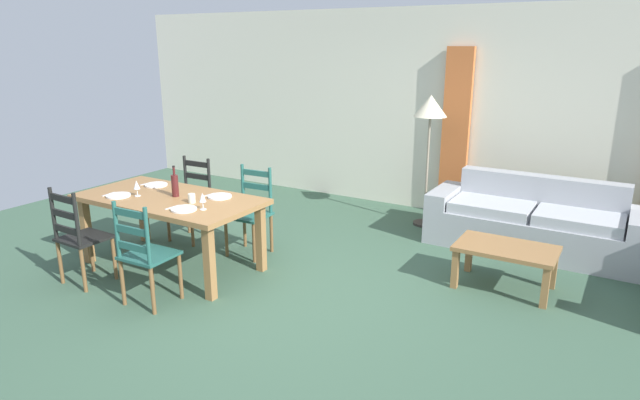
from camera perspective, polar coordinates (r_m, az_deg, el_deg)
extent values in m
cube|color=#3A5944|center=(5.15, -4.22, -9.76)|extent=(9.60, 9.60, 0.02)
cube|color=beige|center=(7.62, 10.09, 9.25)|extent=(9.60, 0.16, 2.70)
cube|color=#CA6732|center=(7.33, 14.06, 6.77)|extent=(0.35, 0.08, 2.20)
cube|color=olive|center=(5.67, -15.58, 0.08)|extent=(1.90, 0.96, 0.05)
cube|color=olive|center=(6.19, -23.34, -2.98)|extent=(0.08, 0.08, 0.70)
cube|color=olive|center=(4.97, -11.55, -6.54)|extent=(0.08, 0.08, 0.70)
cube|color=olive|center=(6.63, -18.09, -1.20)|extent=(0.08, 0.08, 0.70)
cube|color=olive|center=(5.51, -6.25, -3.99)|extent=(0.08, 0.08, 0.70)
cube|color=black|center=(5.66, -23.51, -3.68)|extent=(0.43, 0.41, 0.03)
cylinder|color=brown|center=(5.97, -22.91, -4.97)|extent=(0.04, 0.04, 0.43)
cylinder|color=brown|center=(5.69, -20.81, -5.76)|extent=(0.04, 0.04, 0.43)
cylinder|color=brown|center=(5.80, -25.65, -5.91)|extent=(0.04, 0.04, 0.43)
cylinder|color=brown|center=(5.51, -23.62, -6.79)|extent=(0.04, 0.04, 0.43)
cylinder|color=black|center=(5.65, -26.25, -1.26)|extent=(0.04, 0.04, 0.50)
cylinder|color=black|center=(5.35, -24.22, -1.91)|extent=(0.04, 0.04, 0.50)
cube|color=black|center=(5.53, -25.10, -2.86)|extent=(0.38, 0.03, 0.06)
cube|color=black|center=(5.49, -25.29, -1.38)|extent=(0.38, 0.03, 0.06)
cube|color=black|center=(5.45, -25.48, 0.12)|extent=(0.38, 0.03, 0.06)
cube|color=#22544C|center=(5.02, -17.49, -5.55)|extent=(0.43, 0.42, 0.03)
cylinder|color=brown|center=(5.33, -17.33, -6.90)|extent=(0.04, 0.04, 0.43)
cylinder|color=brown|center=(5.09, -14.47, -7.77)|extent=(0.04, 0.04, 0.43)
cylinder|color=brown|center=(5.13, -20.05, -8.12)|extent=(0.04, 0.04, 0.43)
cylinder|color=brown|center=(4.88, -17.20, -9.11)|extent=(0.04, 0.04, 0.43)
cylinder|color=#22544C|center=(4.95, -20.60, -2.90)|extent=(0.04, 0.04, 0.50)
cylinder|color=#22544C|center=(4.69, -17.70, -3.66)|extent=(0.04, 0.04, 0.50)
cube|color=#22544C|center=(4.86, -19.05, -4.72)|extent=(0.38, 0.04, 0.06)
cube|color=#22544C|center=(4.81, -19.21, -3.05)|extent=(0.38, 0.04, 0.06)
cube|color=#22544C|center=(4.77, -19.38, -1.34)|extent=(0.38, 0.04, 0.06)
cube|color=black|center=(6.49, -13.62, -0.31)|extent=(0.44, 0.42, 0.03)
cylinder|color=brown|center=(6.32, -13.29, -2.92)|extent=(0.04, 0.04, 0.43)
cylinder|color=brown|center=(6.56, -15.65, -2.39)|extent=(0.04, 0.04, 0.43)
cylinder|color=brown|center=(6.56, -11.33, -2.08)|extent=(0.04, 0.04, 0.43)
cylinder|color=brown|center=(6.79, -13.68, -1.61)|extent=(0.04, 0.04, 0.43)
cylinder|color=black|center=(6.43, -11.57, 2.09)|extent=(0.04, 0.04, 0.50)
cylinder|color=black|center=(6.66, -13.96, 2.43)|extent=(0.04, 0.04, 0.50)
cube|color=black|center=(6.58, -12.72, 1.16)|extent=(0.38, 0.04, 0.06)
cube|color=black|center=(6.54, -12.80, 2.43)|extent=(0.38, 0.04, 0.06)
cube|color=black|center=(6.51, -12.88, 3.72)|extent=(0.38, 0.04, 0.06)
cube|color=#225950|center=(5.91, -7.55, -1.60)|extent=(0.44, 0.42, 0.03)
cylinder|color=brown|center=(5.76, -6.96, -4.50)|extent=(0.04, 0.04, 0.43)
cylinder|color=brown|center=(5.96, -9.82, -3.90)|extent=(0.04, 0.04, 0.43)
cylinder|color=brown|center=(6.02, -5.13, -3.50)|extent=(0.04, 0.04, 0.43)
cylinder|color=brown|center=(6.22, -7.93, -2.96)|extent=(0.04, 0.04, 0.43)
cylinder|color=#225950|center=(5.88, -5.25, 1.03)|extent=(0.04, 0.04, 0.50)
cylinder|color=#225950|center=(6.07, -8.11, 1.43)|extent=(0.04, 0.04, 0.50)
cube|color=#225950|center=(6.01, -6.67, 0.04)|extent=(0.38, 0.05, 0.06)
cube|color=#225950|center=(5.97, -6.71, 1.42)|extent=(0.38, 0.05, 0.06)
cube|color=#225950|center=(5.93, -6.76, 2.82)|extent=(0.38, 0.05, 0.06)
cylinder|color=white|center=(5.84, -20.43, 0.44)|extent=(0.24, 0.24, 0.02)
cube|color=silver|center=(5.95, -21.34, 0.58)|extent=(0.03, 0.17, 0.01)
cylinder|color=white|center=(5.18, -14.13, -0.93)|extent=(0.24, 0.24, 0.02)
cube|color=silver|center=(5.29, -15.28, -0.74)|extent=(0.03, 0.17, 0.01)
cylinder|color=white|center=(6.15, -16.85, 1.54)|extent=(0.24, 0.24, 0.02)
cube|color=silver|center=(6.26, -17.78, 1.65)|extent=(0.03, 0.17, 0.01)
cylinder|color=white|center=(5.53, -10.50, 0.37)|extent=(0.24, 0.24, 0.02)
cube|color=silver|center=(5.63, -11.65, 0.52)|extent=(0.03, 0.17, 0.01)
cylinder|color=#471919|center=(5.64, -14.99, 1.45)|extent=(0.07, 0.07, 0.22)
cylinder|color=#471919|center=(5.60, -15.10, 2.94)|extent=(0.02, 0.02, 0.08)
cylinder|color=black|center=(5.59, -15.14, 3.41)|extent=(0.03, 0.03, 0.02)
cylinder|color=white|center=(5.79, -18.63, 0.42)|extent=(0.06, 0.06, 0.01)
cylinder|color=white|center=(5.78, -18.66, 0.78)|extent=(0.01, 0.01, 0.07)
cone|color=white|center=(5.76, -18.73, 1.53)|extent=(0.06, 0.06, 0.08)
cylinder|color=white|center=(5.16, -12.17, -0.96)|extent=(0.06, 0.06, 0.01)
cylinder|color=white|center=(5.14, -12.20, -0.56)|extent=(0.01, 0.01, 0.07)
cone|color=white|center=(5.12, -12.25, 0.27)|extent=(0.06, 0.06, 0.08)
cylinder|color=beige|center=(5.39, -13.33, 0.18)|extent=(0.07, 0.07, 0.09)
cube|color=#9FA2A7|center=(6.49, 21.44, -3.31)|extent=(1.80, 0.80, 0.40)
cube|color=#9FA2A7|center=(6.71, 22.07, -0.94)|extent=(1.80, 0.20, 0.80)
cube|color=#9FA2A7|center=(6.40, 30.52, -3.90)|extent=(0.24, 0.80, 0.58)
cube|color=#9FA2A7|center=(6.68, 12.92, -1.21)|extent=(0.24, 0.80, 0.58)
cube|color=#B2B6BB|center=(6.31, 25.60, -1.83)|extent=(0.86, 0.64, 0.12)
cube|color=#B2B6BB|center=(6.44, 17.68, -0.64)|extent=(0.86, 0.64, 0.12)
cube|color=olive|center=(5.36, 19.01, -4.84)|extent=(0.90, 0.56, 0.04)
cube|color=olive|center=(5.31, 14.02, -7.05)|extent=(0.06, 0.06, 0.38)
cube|color=olive|center=(5.17, 22.60, -8.53)|extent=(0.06, 0.06, 0.38)
cube|color=olive|center=(5.72, 15.40, -5.43)|extent=(0.06, 0.06, 0.38)
cube|color=olive|center=(5.59, 23.34, -6.74)|extent=(0.06, 0.06, 0.38)
cylinder|color=#332D28|center=(7.08, 10.88, -2.41)|extent=(0.28, 0.28, 0.03)
cylinder|color=gray|center=(6.90, 11.19, 3.03)|extent=(0.03, 0.03, 1.35)
cone|color=beige|center=(6.76, 11.56, 9.68)|extent=(0.40, 0.40, 0.26)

